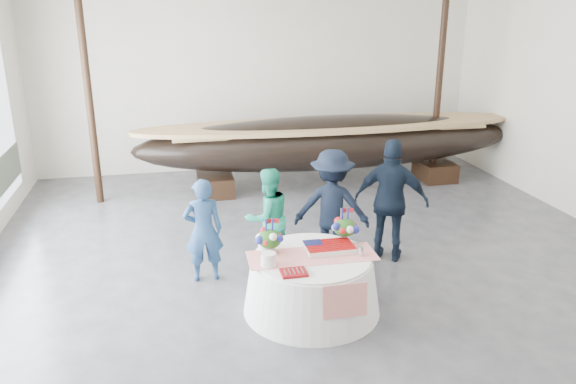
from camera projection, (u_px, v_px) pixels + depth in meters
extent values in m
cube|color=#3D3D42|center=(333.00, 282.00, 7.83)|extent=(10.00, 12.00, 0.01)
cube|color=silver|center=(260.00, 70.00, 12.67)|extent=(10.00, 0.02, 4.50)
cylinder|color=black|center=(88.00, 86.00, 10.28)|extent=(0.14, 0.14, 4.50)
cylinder|color=black|center=(440.00, 76.00, 11.68)|extent=(0.14, 0.14, 4.50)
cube|color=black|center=(215.00, 184.00, 11.39)|extent=(0.70, 0.90, 0.40)
cube|color=black|center=(435.00, 170.00, 12.35)|extent=(0.70, 0.90, 0.40)
ellipsoid|color=black|center=(330.00, 142.00, 11.63)|extent=(8.04, 1.61, 1.11)
cube|color=#9E7A4C|center=(331.00, 128.00, 11.53)|extent=(6.43, 1.05, 0.06)
cone|color=white|center=(312.00, 284.00, 7.02)|extent=(1.72, 1.72, 0.71)
cylinder|color=white|center=(312.00, 257.00, 6.91)|extent=(1.46, 1.46, 0.04)
cube|color=red|center=(312.00, 256.00, 6.90)|extent=(1.61, 0.60, 0.01)
cube|color=white|center=(329.00, 248.00, 7.04)|extent=(0.60, 0.40, 0.07)
cylinder|color=white|center=(268.00, 259.00, 6.62)|extent=(0.18, 0.18, 0.16)
cylinder|color=white|center=(265.00, 242.00, 7.06)|extent=(0.18, 0.18, 0.20)
cube|color=maroon|center=(294.00, 273.00, 6.44)|extent=(0.30, 0.24, 0.03)
cone|color=silver|center=(360.00, 251.00, 6.89)|extent=(0.09, 0.09, 0.12)
imported|color=navy|center=(203.00, 230.00, 7.69)|extent=(0.55, 0.38, 1.48)
imported|color=#1FA47F|center=(268.00, 217.00, 8.15)|extent=(0.87, 0.77, 1.48)
imported|color=black|center=(332.00, 207.00, 8.22)|extent=(1.26, 0.96, 1.72)
imported|color=black|center=(391.00, 201.00, 8.26)|extent=(1.17, 0.92, 1.86)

